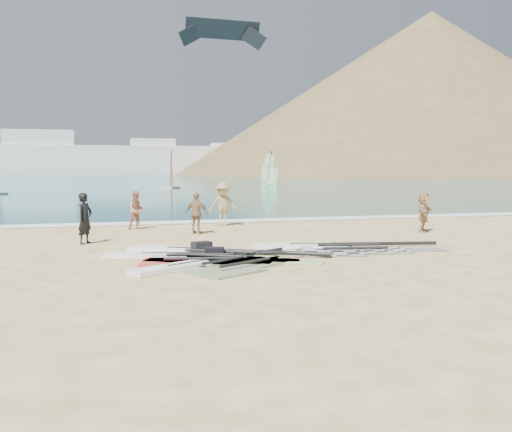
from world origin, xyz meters
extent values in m
plane|color=#E1CA83|center=(0.00, 0.00, 0.00)|extent=(300.00, 300.00, 0.00)
cube|color=#0C4154|center=(0.00, 132.00, 0.00)|extent=(300.00, 240.00, 0.06)
cube|color=white|center=(0.00, 12.30, 0.00)|extent=(300.00, 1.20, 0.04)
cube|color=white|center=(-20.00, 150.00, 4.03)|extent=(160.00, 8.00, 8.00)
cube|color=white|center=(-20.00, 150.00, 6.03)|extent=(18.00, 7.00, 12.00)
cube|color=white|center=(10.00, 150.00, 5.03)|extent=(12.00, 7.00, 10.00)
cube|color=white|center=(35.00, 150.00, 4.53)|extent=(16.00, 7.00, 9.00)
cube|color=white|center=(55.00, 150.00, 5.53)|extent=(10.00, 7.00, 11.00)
cone|color=olive|center=(85.00, 130.00, 0.00)|extent=(143.00, 143.00, 45.00)
cone|color=olive|center=(120.00, 140.00, 0.00)|extent=(70.00, 70.00, 28.00)
cube|color=#272729|center=(2.85, 2.50, 0.02)|extent=(2.18, 2.35, 0.04)
cube|color=#272729|center=(4.48, 2.22, 0.02)|extent=(1.65, 1.57, 0.04)
cube|color=#272729|center=(5.80, 1.99, 0.02)|extent=(1.33, 0.82, 0.04)
cylinder|color=black|center=(4.33, 3.19, 0.10)|extent=(4.71, 0.91, 0.11)
cylinder|color=black|center=(3.62, 2.73, 0.16)|extent=(1.95, 0.41, 0.08)
cylinder|color=black|center=(3.50, 2.02, 0.16)|extent=(1.95, 0.41, 0.08)
cube|color=white|center=(2.08, 3.57, 0.06)|extent=(2.56, 1.08, 0.12)
cube|color=#6EC329|center=(-1.38, 2.45, 0.02)|extent=(2.74, 2.82, 0.04)
cube|color=#6EC329|center=(0.12, 1.61, 0.02)|extent=(2.00, 1.96, 0.04)
cube|color=#6EC329|center=(1.34, 0.92, 0.02)|extent=(1.44, 1.20, 0.04)
cylinder|color=black|center=(0.32, 2.61, 0.10)|extent=(4.37, 2.53, 0.12)
cylinder|color=black|center=(-0.54, 2.41, 0.16)|extent=(1.82, 1.08, 0.09)
cylinder|color=black|center=(-0.90, 1.76, 0.16)|extent=(1.82, 1.08, 0.09)
cube|color=white|center=(-1.74, 3.77, 0.06)|extent=(2.59, 1.88, 0.12)
cube|color=orange|center=(-0.97, 0.38, 0.02)|extent=(2.36, 2.42, 0.04)
cube|color=orange|center=(0.29, 1.14, 0.02)|extent=(1.72, 1.68, 0.04)
cube|color=orange|center=(1.31, 1.75, 0.02)|extent=(1.23, 1.04, 0.04)
cylinder|color=black|center=(-0.37, 1.70, 0.10)|extent=(3.67, 2.26, 0.10)
cylinder|color=black|center=(-0.58, 0.99, 0.16)|extent=(1.53, 0.96, 0.07)
cylinder|color=black|center=(-0.25, 0.44, 0.16)|extent=(1.53, 0.96, 0.07)
cube|color=white|center=(-2.10, 0.67, 0.06)|extent=(2.20, 1.64, 0.12)
cube|color=red|center=(-1.88, 1.81, 0.02)|extent=(2.09, 2.24, 0.04)
cube|color=red|center=(-0.37, 1.49, 0.02)|extent=(1.58, 1.50, 0.04)
cube|color=red|center=(0.86, 1.23, 0.02)|extent=(1.25, 0.80, 0.04)
cylinder|color=black|center=(-0.47, 2.40, 0.10)|extent=(4.36, 1.02, 0.11)
cylinder|color=black|center=(-1.15, 2.00, 0.16)|extent=(1.81, 0.45, 0.08)
cylinder|color=black|center=(-1.29, 1.34, 0.16)|extent=(1.81, 0.45, 0.08)
cube|color=white|center=(-2.55, 2.84, 0.06)|extent=(2.39, 1.09, 0.12)
cube|color=black|center=(-0.90, 3.24, 0.17)|extent=(0.63, 0.53, 0.34)
cube|color=black|center=(-0.71, 2.20, 0.16)|extent=(0.60, 0.49, 0.31)
imported|color=black|center=(-4.28, 6.22, 0.85)|extent=(0.69, 0.74, 1.69)
imported|color=#B7715C|center=(-2.38, 10.23, 0.78)|extent=(0.87, 0.75, 1.55)
imported|color=tan|center=(1.25, 10.47, 0.94)|extent=(1.25, 0.77, 1.88)
imported|color=#94754D|center=(-0.28, 8.01, 0.79)|extent=(0.98, 0.86, 1.58)
imported|color=tan|center=(8.39, 6.36, 0.77)|extent=(1.28, 1.39, 1.55)
cube|color=white|center=(3.79, 51.50, 0.10)|extent=(2.41, 0.75, 0.14)
cube|color=red|center=(3.79, 51.50, 1.27)|extent=(0.12, 2.94, 2.61)
cube|color=red|center=(3.79, 51.50, 3.07)|extent=(0.09, 1.66, 1.82)
cylinder|color=black|center=(3.79, 51.50, 2.27)|extent=(0.12, 0.83, 4.15)
cube|color=white|center=(17.87, 60.06, 0.10)|extent=(2.45, 2.10, 0.15)
cube|color=#71B42D|center=(17.87, 60.06, 1.33)|extent=(1.91, 2.50, 2.75)
cube|color=#71B42D|center=(17.87, 60.06, 3.22)|extent=(1.09, 1.43, 1.91)
cylinder|color=black|center=(17.87, 60.06, 2.38)|extent=(0.61, 0.76, 4.36)
cube|color=black|center=(8.41, 44.79, 16.37)|extent=(7.73, 1.34, 1.86)
cube|color=black|center=(5.12, 44.64, 15.67)|extent=(2.60, 0.91, 2.36)
cube|color=black|center=(11.70, 44.95, 15.67)|extent=(2.65, 0.84, 2.36)
camera|label=1|loc=(-3.67, -13.32, 2.59)|focal=40.00mm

